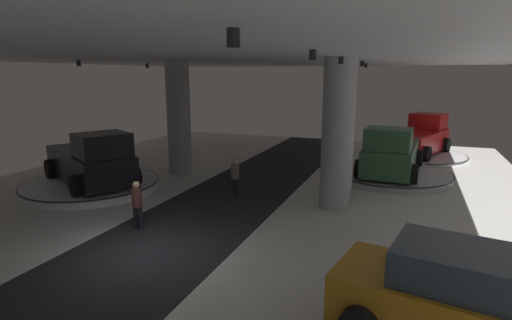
{
  "coord_description": "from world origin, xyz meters",
  "views": [
    {
      "loc": [
        6.61,
        -8.69,
        4.9
      ],
      "look_at": [
        0.69,
        6.63,
        1.4
      ],
      "focal_mm": 28.29,
      "sensor_mm": 36.0,
      "label": 1
    }
  ],
  "objects_px": {
    "display_car_near_right": "(457,300)",
    "visitor_walking_near": "(235,175)",
    "pickup_truck_deep_right": "(419,138)",
    "pickup_truck_far_right": "(391,154)",
    "visitor_walking_far": "(137,202)",
    "display_platform_mid_left": "(92,185)",
    "column_left": "(179,119)",
    "display_platform_far_right": "(390,174)",
    "column_right": "(338,135)",
    "display_platform_deep_right": "(416,155)",
    "pickup_truck_mid_left": "(92,162)"
  },
  "relations": [
    {
      "from": "pickup_truck_far_right",
      "to": "pickup_truck_deep_right",
      "type": "height_order",
      "value": "pickup_truck_far_right"
    },
    {
      "from": "display_platform_deep_right",
      "to": "display_platform_mid_left",
      "type": "relative_size",
      "value": 1.0
    },
    {
      "from": "display_car_near_right",
      "to": "visitor_walking_far",
      "type": "distance_m",
      "value": 9.45
    },
    {
      "from": "pickup_truck_far_right",
      "to": "display_platform_far_right",
      "type": "bearing_deg",
      "value": 86.52
    },
    {
      "from": "display_platform_mid_left",
      "to": "visitor_walking_near",
      "type": "bearing_deg",
      "value": 12.02
    },
    {
      "from": "display_platform_far_right",
      "to": "pickup_truck_far_right",
      "type": "xyz_separation_m",
      "value": [
        -0.02,
        -0.32,
        1.08
      ]
    },
    {
      "from": "pickup_truck_deep_right",
      "to": "visitor_walking_far",
      "type": "distance_m",
      "value": 17.97
    },
    {
      "from": "column_right",
      "to": "display_platform_deep_right",
      "type": "distance_m",
      "value": 11.74
    },
    {
      "from": "display_car_near_right",
      "to": "visitor_walking_far",
      "type": "height_order",
      "value": "display_car_near_right"
    },
    {
      "from": "pickup_truck_far_right",
      "to": "display_platform_mid_left",
      "type": "relative_size",
      "value": 0.95
    },
    {
      "from": "column_left",
      "to": "display_platform_far_right",
      "type": "height_order",
      "value": "column_left"
    },
    {
      "from": "display_platform_deep_right",
      "to": "visitor_walking_far",
      "type": "distance_m",
      "value": 17.67
    },
    {
      "from": "display_platform_far_right",
      "to": "display_platform_mid_left",
      "type": "bearing_deg",
      "value": -150.49
    },
    {
      "from": "display_car_near_right",
      "to": "display_platform_far_right",
      "type": "bearing_deg",
      "value": 97.74
    },
    {
      "from": "column_right",
      "to": "display_car_near_right",
      "type": "xyz_separation_m",
      "value": [
        3.42,
        -7.44,
        -1.66
      ]
    },
    {
      "from": "display_platform_deep_right",
      "to": "pickup_truck_deep_right",
      "type": "bearing_deg",
      "value": 71.0
    },
    {
      "from": "display_car_near_right",
      "to": "visitor_walking_near",
      "type": "distance_m",
      "value": 10.47
    },
    {
      "from": "column_right",
      "to": "pickup_truck_deep_right",
      "type": "height_order",
      "value": "column_right"
    },
    {
      "from": "column_right",
      "to": "display_platform_mid_left",
      "type": "xyz_separation_m",
      "value": [
        -10.26,
        -1.43,
        -2.55
      ]
    },
    {
      "from": "visitor_walking_near",
      "to": "pickup_truck_deep_right",
      "type": "bearing_deg",
      "value": 58.53
    },
    {
      "from": "column_right",
      "to": "visitor_walking_far",
      "type": "xyz_separation_m",
      "value": [
        -5.54,
        -4.45,
        -1.84
      ]
    },
    {
      "from": "display_platform_far_right",
      "to": "display_car_near_right",
      "type": "xyz_separation_m",
      "value": [
        1.74,
        -12.78,
        0.91
      ]
    },
    {
      "from": "pickup_truck_far_right",
      "to": "visitor_walking_far",
      "type": "xyz_separation_m",
      "value": [
        -7.2,
        -9.46,
        -0.35
      ]
    },
    {
      "from": "pickup_truck_deep_right",
      "to": "visitor_walking_near",
      "type": "relative_size",
      "value": 3.58
    },
    {
      "from": "column_left",
      "to": "display_platform_deep_right",
      "type": "relative_size",
      "value": 0.97
    },
    {
      "from": "column_left",
      "to": "visitor_walking_far",
      "type": "relative_size",
      "value": 3.46
    },
    {
      "from": "column_right",
      "to": "visitor_walking_near",
      "type": "bearing_deg",
      "value": -178.54
    },
    {
      "from": "pickup_truck_deep_right",
      "to": "visitor_walking_far",
      "type": "xyz_separation_m",
      "value": [
        -8.52,
        -15.83,
        -0.25
      ]
    },
    {
      "from": "pickup_truck_deep_right",
      "to": "visitor_walking_near",
      "type": "distance_m",
      "value": 13.46
    },
    {
      "from": "pickup_truck_deep_right",
      "to": "column_left",
      "type": "bearing_deg",
      "value": -142.26
    },
    {
      "from": "visitor_walking_far",
      "to": "pickup_truck_deep_right",
      "type": "bearing_deg",
      "value": 61.72
    },
    {
      "from": "pickup_truck_deep_right",
      "to": "display_platform_far_right",
      "type": "bearing_deg",
      "value": -102.1
    },
    {
      "from": "pickup_truck_deep_right",
      "to": "display_car_near_right",
      "type": "xyz_separation_m",
      "value": [
        0.44,
        -18.82,
        -0.07
      ]
    },
    {
      "from": "display_platform_deep_right",
      "to": "display_platform_mid_left",
      "type": "distance_m",
      "value": 18.13
    },
    {
      "from": "pickup_truck_far_right",
      "to": "display_car_near_right",
      "type": "height_order",
      "value": "pickup_truck_far_right"
    },
    {
      "from": "column_right",
      "to": "display_platform_deep_right",
      "type": "xyz_separation_m",
      "value": [
        2.87,
        11.07,
        -2.62
      ]
    },
    {
      "from": "visitor_walking_near",
      "to": "display_platform_deep_right",
      "type": "bearing_deg",
      "value": 58.23
    },
    {
      "from": "pickup_truck_far_right",
      "to": "display_platform_deep_right",
      "type": "xyz_separation_m",
      "value": [
        1.21,
        6.06,
        -1.13
      ]
    },
    {
      "from": "pickup_truck_mid_left",
      "to": "pickup_truck_far_right",
      "type": "bearing_deg",
      "value": 29.53
    },
    {
      "from": "pickup_truck_far_right",
      "to": "display_platform_deep_right",
      "type": "distance_m",
      "value": 6.28
    },
    {
      "from": "pickup_truck_deep_right",
      "to": "pickup_truck_mid_left",
      "type": "distance_m",
      "value": 18.33
    },
    {
      "from": "pickup_truck_deep_right",
      "to": "display_platform_mid_left",
      "type": "bearing_deg",
      "value": -135.96
    },
    {
      "from": "pickup_truck_deep_right",
      "to": "display_platform_mid_left",
      "type": "height_order",
      "value": "pickup_truck_deep_right"
    },
    {
      "from": "pickup_truck_mid_left",
      "to": "display_car_near_right",
      "type": "bearing_deg",
      "value": -23.63
    },
    {
      "from": "column_right",
      "to": "display_platform_far_right",
      "type": "relative_size",
      "value": 0.97
    },
    {
      "from": "pickup_truck_mid_left",
      "to": "visitor_walking_near",
      "type": "xyz_separation_m",
      "value": [
        5.93,
        1.48,
        -0.39
      ]
    },
    {
      "from": "column_left",
      "to": "pickup_truck_mid_left",
      "type": "bearing_deg",
      "value": -111.64
    },
    {
      "from": "display_car_near_right",
      "to": "column_left",
      "type": "bearing_deg",
      "value": 139.3
    },
    {
      "from": "column_left",
      "to": "pickup_truck_deep_right",
      "type": "bearing_deg",
      "value": 37.74
    },
    {
      "from": "pickup_truck_far_right",
      "to": "visitor_walking_far",
      "type": "relative_size",
      "value": 3.41
    }
  ]
}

